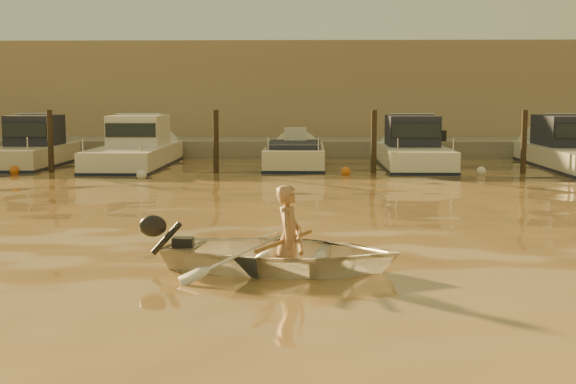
{
  "coord_description": "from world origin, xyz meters",
  "views": [
    {
      "loc": [
        2.82,
        -11.53,
        2.5
      ],
      "look_at": [
        2.41,
        2.72,
        0.75
      ],
      "focal_mm": 50.0,
      "sensor_mm": 36.0,
      "label": 1
    }
  ],
  "objects_px": {
    "dinghy": "(282,254)",
    "moored_boat_3": "(295,160)",
    "waterfront_building": "(252,96)",
    "moored_boat_1": "(30,148)",
    "moored_boat_5": "(576,149)",
    "moored_boat_2": "(135,148)",
    "person": "(289,238)",
    "moored_boat_4": "(414,149)"
  },
  "relations": [
    {
      "from": "moored_boat_2",
      "to": "moored_boat_5",
      "type": "relative_size",
      "value": 0.91
    },
    {
      "from": "waterfront_building",
      "to": "moored_boat_2",
      "type": "bearing_deg",
      "value": -106.59
    },
    {
      "from": "dinghy",
      "to": "moored_boat_1",
      "type": "xyz_separation_m",
      "value": [
        -9.35,
        16.28,
        0.4
      ]
    },
    {
      "from": "moored_boat_1",
      "to": "moored_boat_5",
      "type": "xyz_separation_m",
      "value": [
        18.79,
        0.0,
        0.0
      ]
    },
    {
      "from": "person",
      "to": "moored_boat_5",
      "type": "height_order",
      "value": "moored_boat_5"
    },
    {
      "from": "moored_boat_2",
      "to": "waterfront_building",
      "type": "relative_size",
      "value": 0.16
    },
    {
      "from": "dinghy",
      "to": "moored_boat_3",
      "type": "distance_m",
      "value": 16.28
    },
    {
      "from": "person",
      "to": "moored_boat_1",
      "type": "xyz_separation_m",
      "value": [
        -9.44,
        16.3,
        0.17
      ]
    },
    {
      "from": "dinghy",
      "to": "person",
      "type": "bearing_deg",
      "value": -90.0
    },
    {
      "from": "moored_boat_4",
      "to": "person",
      "type": "bearing_deg",
      "value": -103.23
    },
    {
      "from": "moored_boat_4",
      "to": "moored_boat_5",
      "type": "bearing_deg",
      "value": 0.0
    },
    {
      "from": "moored_boat_4",
      "to": "moored_boat_5",
      "type": "relative_size",
      "value": 0.8
    },
    {
      "from": "moored_boat_1",
      "to": "moored_boat_5",
      "type": "height_order",
      "value": "same"
    },
    {
      "from": "moored_boat_1",
      "to": "waterfront_building",
      "type": "height_order",
      "value": "waterfront_building"
    },
    {
      "from": "dinghy",
      "to": "moored_boat_1",
      "type": "bearing_deg",
      "value": 39.45
    },
    {
      "from": "person",
      "to": "moored_boat_1",
      "type": "relative_size",
      "value": 0.25
    },
    {
      "from": "moored_boat_3",
      "to": "waterfront_building",
      "type": "relative_size",
      "value": 0.13
    },
    {
      "from": "moored_boat_1",
      "to": "moored_boat_2",
      "type": "distance_m",
      "value": 3.66
    },
    {
      "from": "moored_boat_2",
      "to": "dinghy",
      "type": "bearing_deg",
      "value": -70.75
    },
    {
      "from": "dinghy",
      "to": "waterfront_building",
      "type": "xyz_separation_m",
      "value": [
        -2.41,
        27.28,
        2.17
      ]
    },
    {
      "from": "dinghy",
      "to": "moored_boat_4",
      "type": "xyz_separation_m",
      "value": [
        3.93,
        16.28,
        0.4
      ]
    },
    {
      "from": "dinghy",
      "to": "moored_boat_5",
      "type": "xyz_separation_m",
      "value": [
        9.45,
        16.28,
        0.4
      ]
    },
    {
      "from": "moored_boat_1",
      "to": "moored_boat_3",
      "type": "bearing_deg",
      "value": 0.0
    },
    {
      "from": "person",
      "to": "moored_boat_2",
      "type": "xyz_separation_m",
      "value": [
        -5.79,
        16.3,
        0.17
      ]
    },
    {
      "from": "dinghy",
      "to": "moored_boat_3",
      "type": "xyz_separation_m",
      "value": [
        -0.15,
        16.28,
        -0.0
      ]
    },
    {
      "from": "moored_boat_4",
      "to": "waterfront_building",
      "type": "bearing_deg",
      "value": 119.96
    },
    {
      "from": "moored_boat_3",
      "to": "waterfront_building",
      "type": "bearing_deg",
      "value": 101.61
    },
    {
      "from": "person",
      "to": "waterfront_building",
      "type": "relative_size",
      "value": 0.03
    },
    {
      "from": "moored_boat_1",
      "to": "waterfront_building",
      "type": "xyz_separation_m",
      "value": [
        6.94,
        11.0,
        1.77
      ]
    },
    {
      "from": "person",
      "to": "moored_boat_5",
      "type": "relative_size",
      "value": 0.18
    },
    {
      "from": "dinghy",
      "to": "waterfront_building",
      "type": "distance_m",
      "value": 27.47
    },
    {
      "from": "person",
      "to": "moored_boat_1",
      "type": "bearing_deg",
      "value": 39.68
    },
    {
      "from": "dinghy",
      "to": "waterfront_building",
      "type": "height_order",
      "value": "waterfront_building"
    },
    {
      "from": "waterfront_building",
      "to": "person",
      "type": "bearing_deg",
      "value": -84.75
    },
    {
      "from": "person",
      "to": "moored_boat_3",
      "type": "height_order",
      "value": "person"
    },
    {
      "from": "moored_boat_5",
      "to": "person",
      "type": "bearing_deg",
      "value": -119.84
    },
    {
      "from": "moored_boat_4",
      "to": "waterfront_building",
      "type": "xyz_separation_m",
      "value": [
        -6.34,
        11.0,
        1.77
      ]
    },
    {
      "from": "dinghy",
      "to": "waterfront_building",
      "type": "relative_size",
      "value": 0.07
    },
    {
      "from": "moored_boat_3",
      "to": "moored_boat_5",
      "type": "height_order",
      "value": "moored_boat_5"
    },
    {
      "from": "moored_boat_3",
      "to": "dinghy",
      "type": "bearing_deg",
      "value": -89.47
    },
    {
      "from": "moored_boat_4",
      "to": "waterfront_building",
      "type": "distance_m",
      "value": 12.82
    },
    {
      "from": "moored_boat_2",
      "to": "moored_boat_5",
      "type": "xyz_separation_m",
      "value": [
        15.13,
        0.0,
        0.0
      ]
    }
  ]
}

